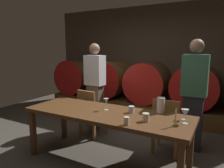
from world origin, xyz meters
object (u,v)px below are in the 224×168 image
at_px(candle_center, 175,121).
at_px(wine_glass_center, 184,112).
at_px(cup_left, 131,109).
at_px(wine_glass_left, 106,101).
at_px(guest_right, 194,94).
at_px(cup_center, 127,121).
at_px(cup_right, 146,117).
at_px(wine_barrel_left, 110,79).
at_px(wine_barrel_center, 148,82).
at_px(chair_left, 90,111).
at_px(pitcher, 161,105).
at_px(wine_barrel_right, 196,86).
at_px(guest_left, 95,85).
at_px(dining_table, 106,117).
at_px(chair_right, 166,124).
at_px(wine_barrel_far_left, 78,76).
at_px(wine_glass_right, 186,113).

distance_m(candle_center, wine_glass_center, 0.28).
bearing_deg(cup_left, wine_glass_left, -170.71).
height_order(guest_right, cup_center, guest_right).
bearing_deg(cup_right, wine_barrel_left, 127.19).
xyz_separation_m(wine_barrel_center, chair_left, (-0.53, -1.70, -0.34)).
relative_size(wine_barrel_center, candle_center, 4.24).
xyz_separation_m(pitcher, cup_left, (-0.35, -0.20, -0.06)).
distance_m(wine_barrel_right, chair_left, 2.35).
relative_size(guest_left, candle_center, 7.61).
relative_size(guest_right, candle_center, 7.80).
bearing_deg(dining_table, chair_right, 43.56).
distance_m(dining_table, cup_right, 0.63).
height_order(wine_barrel_left, cup_center, wine_barrel_left).
bearing_deg(cup_left, guest_left, 142.44).
relative_size(guest_left, cup_right, 17.02).
xyz_separation_m(wine_barrel_far_left, candle_center, (3.27, -2.43, -0.01)).
bearing_deg(cup_right, cup_center, -124.55).
bearing_deg(cup_center, chair_left, 140.67).
height_order(wine_barrel_center, wine_glass_center, wine_barrel_center).
height_order(guest_right, pitcher, guest_right).
xyz_separation_m(wine_barrel_left, wine_glass_left, (1.19, -2.26, 0.05)).
distance_m(guest_right, wine_glass_center, 0.83).
bearing_deg(wine_barrel_center, cup_right, -71.78).
relative_size(wine_barrel_left, pitcher, 4.55).
xyz_separation_m(chair_right, wine_glass_left, (-0.73, -0.57, 0.39)).
height_order(candle_center, pitcher, candle_center).
bearing_deg(dining_table, guest_right, 45.51).
bearing_deg(pitcher, chair_right, 87.59).
xyz_separation_m(wine_barrel_right, wine_glass_center, (0.13, -2.15, 0.02)).
height_order(wine_glass_left, cup_center, wine_glass_left).
xyz_separation_m(wine_barrel_left, dining_table, (1.23, -2.34, -0.15)).
xyz_separation_m(wine_glass_left, cup_left, (0.37, 0.06, -0.08)).
height_order(wine_glass_center, cup_center, wine_glass_center).
relative_size(dining_table, wine_glass_right, 13.33).
bearing_deg(cup_center, wine_glass_right, 32.05).
bearing_deg(cup_right, chair_right, 84.49).
xyz_separation_m(wine_barrel_far_left, guest_right, (3.32, -1.32, 0.08)).
bearing_deg(wine_glass_center, cup_center, -137.30).
bearing_deg(guest_right, chair_left, 12.56).
xyz_separation_m(wine_barrel_far_left, wine_glass_center, (3.32, -2.15, 0.02)).
relative_size(wine_barrel_left, wine_glass_center, 7.16).
relative_size(guest_right, pitcher, 8.38).
relative_size(chair_left, wine_glass_left, 5.16).
distance_m(wine_barrel_right, cup_center, 2.69).
bearing_deg(wine_glass_left, wine_glass_right, -1.66).
bearing_deg(cup_left, chair_right, 54.34).
bearing_deg(chair_left, pitcher, 174.86).
xyz_separation_m(wine_glass_left, cup_center, (0.50, -0.40, -0.08)).
xyz_separation_m(wine_barrel_far_left, pitcher, (2.98, -2.00, 0.03)).
bearing_deg(candle_center, wine_barrel_right, 92.03).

